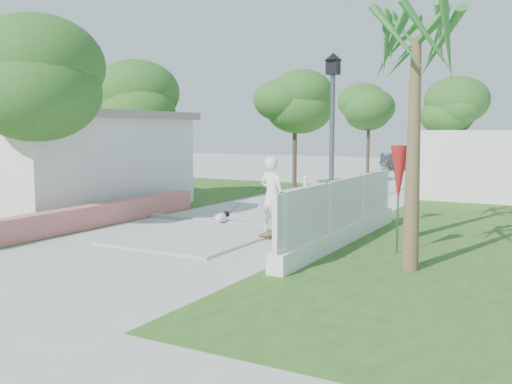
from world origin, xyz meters
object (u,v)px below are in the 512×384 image
Objects in this scene: bollard at (305,191)px; patio_umbrella at (399,175)px; street_lamp at (332,138)px; skateboarder at (249,199)px; dog at (222,217)px; parked_car at (416,159)px.

patio_umbrella is (4.60, -5.50, 1.10)m from bollard.
patio_umbrella is (1.90, -1.00, -0.74)m from street_lamp.
dog is (-1.14, 0.46, -0.64)m from skateboarder.
dog is (-3.34, 0.30, -2.22)m from street_lamp.
parked_car is (-3.51, 23.43, -1.65)m from street_lamp.
parked_car reaches higher than dog.
bollard reaches higher than dog.
patio_umbrella is at bearing -50.09° from bollard.
patio_umbrella reaches higher than parked_car.
skateboarder is (-2.19, -0.16, -1.58)m from street_lamp.
bollard is 0.45× the size of skateboarder.
dog is (-5.24, 1.30, -1.48)m from patio_umbrella.
patio_umbrella reaches higher than bollard.
parked_car is at bearing 98.52° from street_lamp.
street_lamp reaches higher than skateboarder.
street_lamp is 23.75m from parked_car.
patio_umbrella reaches higher than dog.
parked_car is (-0.17, 23.13, 0.56)m from dog.
bollard is 0.24× the size of parked_car.
bollard is at bearing -73.52° from skateboarder.
bollard is at bearing 100.88° from dog.
patio_umbrella is at bearing 5.54° from dog.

